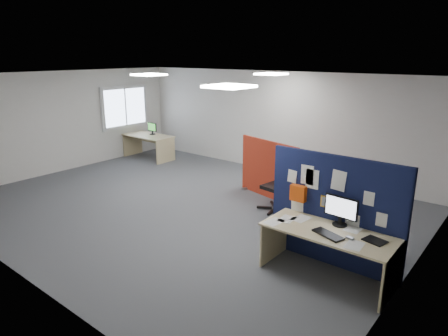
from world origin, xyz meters
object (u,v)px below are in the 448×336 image
Objects in this scene: navy_divider at (334,211)px; second_desk at (149,141)px; red_divider at (269,170)px; main_desk at (329,240)px; monitor_second at (152,128)px; monitor_main at (341,210)px; office_chair at (281,182)px.

navy_divider is 7.60m from second_desk.
red_divider reaches higher than second_desk.
monitor_second reaches higher than main_desk.
second_desk is (-7.14, 2.58, -0.31)m from navy_divider.
monitor_main is 7.80m from monitor_second.
office_chair is (5.42, -1.37, -0.28)m from monitor_second.
monitor_second is (-7.27, 2.82, -0.04)m from monitor_main.
navy_divider is at bearing 108.41° from main_desk.
main_desk is at bearing -28.65° from red_divider.
red_divider is at bearing 141.08° from navy_divider.
main_desk is at bearing -34.67° from office_chair.
red_divider is (-2.37, 1.92, -0.23)m from navy_divider.
main_desk is 7.86m from monitor_second.
monitor_main is 3.27m from red_divider.
red_divider is (-2.53, 2.04, -0.33)m from monitor_main.
second_desk is 4.01× the size of monitor_second.
office_chair is at bearing -9.27° from monitor_second.
main_desk is 1.09× the size of red_divider.
monitor_main is at bearing -38.50° from navy_divider.
monitor_main is at bearing -20.33° from second_desk.
navy_divider reaches higher than monitor_main.
red_divider is 4.82m from second_desk.
red_divider reaches higher than main_desk.
monitor_second is 0.35× the size of office_chair.
navy_divider is at bearing 145.70° from monitor_main.
monitor_main is 7.80m from second_desk.
monitor_main is 2.38m from office_chair.
navy_divider is 1.14× the size of main_desk.
office_chair is at bearing 137.17° from main_desk.
office_chair reaches higher than main_desk.
monitor_main reaches higher than main_desk.
navy_divider is 5.27× the size of monitor_second.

